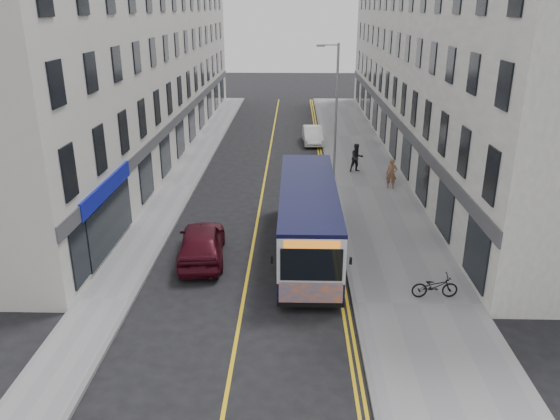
# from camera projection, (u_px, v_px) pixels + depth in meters

# --- Properties ---
(ground) EXTENTS (140.00, 140.00, 0.00)m
(ground) POSITION_uv_depth(u_px,v_px,m) (246.00, 287.00, 20.63)
(ground) COLOR black
(ground) RESTS_ON ground
(pavement_east) EXTENTS (4.50, 64.00, 0.12)m
(pavement_east) POSITION_uv_depth(u_px,v_px,m) (370.00, 188.00, 31.68)
(pavement_east) COLOR gray
(pavement_east) RESTS_ON ground
(pavement_west) EXTENTS (2.00, 64.00, 0.12)m
(pavement_west) POSITION_uv_depth(u_px,v_px,m) (178.00, 186.00, 31.96)
(pavement_west) COLOR gray
(pavement_west) RESTS_ON ground
(kerb_east) EXTENTS (0.18, 64.00, 0.13)m
(kerb_east) POSITION_uv_depth(u_px,v_px,m) (332.00, 187.00, 31.73)
(kerb_east) COLOR slate
(kerb_east) RESTS_ON ground
(kerb_west) EXTENTS (0.18, 64.00, 0.13)m
(kerb_west) POSITION_uv_depth(u_px,v_px,m) (195.00, 186.00, 31.93)
(kerb_west) COLOR slate
(kerb_west) RESTS_ON ground
(road_centre_line) EXTENTS (0.12, 64.00, 0.01)m
(road_centre_line) POSITION_uv_depth(u_px,v_px,m) (263.00, 188.00, 31.85)
(road_centre_line) COLOR yellow
(road_centre_line) RESTS_ON ground
(road_dbl_yellow_inner) EXTENTS (0.10, 64.00, 0.01)m
(road_dbl_yellow_inner) POSITION_uv_depth(u_px,v_px,m) (324.00, 188.00, 31.76)
(road_dbl_yellow_inner) COLOR yellow
(road_dbl_yellow_inner) RESTS_ON ground
(road_dbl_yellow_outer) EXTENTS (0.10, 64.00, 0.01)m
(road_dbl_yellow_outer) POSITION_uv_depth(u_px,v_px,m) (327.00, 188.00, 31.76)
(road_dbl_yellow_outer) COLOR yellow
(road_dbl_yellow_outer) RESTS_ON ground
(terrace_east) EXTENTS (6.00, 46.00, 13.00)m
(terrace_east) POSITION_uv_depth(u_px,v_px,m) (435.00, 59.00, 37.70)
(terrace_east) COLOR white
(terrace_east) RESTS_ON ground
(terrace_west) EXTENTS (6.00, 46.00, 13.00)m
(terrace_west) POSITION_uv_depth(u_px,v_px,m) (141.00, 58.00, 38.21)
(terrace_west) COLOR beige
(terrace_west) RESTS_ON ground
(streetlamp) EXTENTS (1.32, 0.18, 8.00)m
(streetlamp) POSITION_uv_depth(u_px,v_px,m) (335.00, 107.00, 32.08)
(streetlamp) COLOR #92959A
(streetlamp) RESTS_ON ground
(city_bus) EXTENTS (2.40, 10.24, 2.97)m
(city_bus) POSITION_uv_depth(u_px,v_px,m) (308.00, 217.00, 23.02)
(city_bus) COLOR black
(city_bus) RESTS_ON ground
(bicycle) EXTENTS (1.69, 0.66, 0.87)m
(bicycle) POSITION_uv_depth(u_px,v_px,m) (435.00, 286.00, 19.54)
(bicycle) COLOR black
(bicycle) RESTS_ON pavement_east
(pedestrian_near) EXTENTS (0.69, 0.53, 1.70)m
(pedestrian_near) POSITION_uv_depth(u_px,v_px,m) (392.00, 174.00, 31.12)
(pedestrian_near) COLOR brown
(pedestrian_near) RESTS_ON pavement_east
(pedestrian_far) EXTENTS (1.03, 0.91, 1.79)m
(pedestrian_far) POSITION_uv_depth(u_px,v_px,m) (357.00, 158.00, 34.24)
(pedestrian_far) COLOR black
(pedestrian_far) RESTS_ON pavement_east
(car_white) EXTENTS (1.58, 4.06, 1.32)m
(car_white) POSITION_uv_depth(u_px,v_px,m) (313.00, 135.00, 41.82)
(car_white) COLOR white
(car_white) RESTS_ON ground
(car_maroon) EXTENTS (2.29, 4.78, 1.57)m
(car_maroon) POSITION_uv_depth(u_px,v_px,m) (202.00, 242.00, 22.61)
(car_maroon) COLOR #460B18
(car_maroon) RESTS_ON ground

